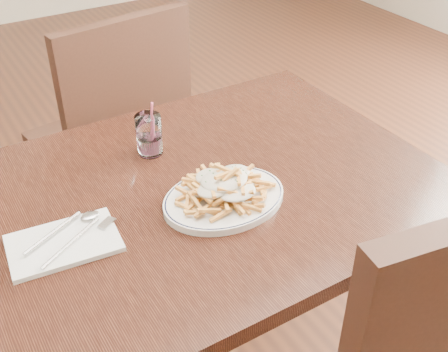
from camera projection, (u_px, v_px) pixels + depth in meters
table at (180, 219)px, 1.31m from camera, size 1.20×0.80×0.75m
chair_far at (117, 130)px, 1.89m from camera, size 0.50×0.50×0.96m
fries_plate at (224, 199)px, 1.23m from camera, size 0.34×0.31×0.02m
loaded_fries at (224, 184)px, 1.20m from camera, size 0.23×0.21×0.06m
napkin at (64, 243)px, 1.11m from camera, size 0.23×0.16×0.01m
cutlery at (62, 238)px, 1.11m from camera, size 0.19×0.16×0.01m
water_glass at (149, 137)px, 1.37m from camera, size 0.06×0.06×0.14m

